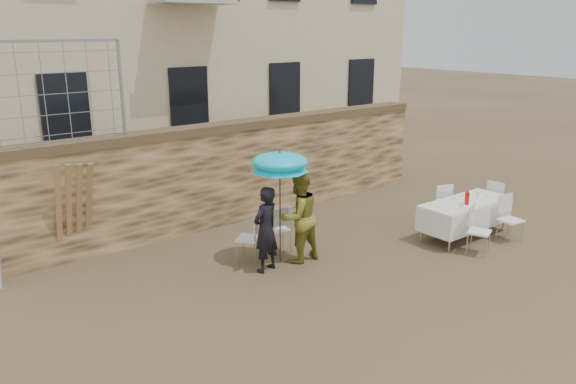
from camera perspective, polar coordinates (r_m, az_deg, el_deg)
ground at (r=8.77m, az=7.00°, el=-12.49°), size 80.00×80.00×0.00m
stone_wall at (r=12.15m, az=-9.69°, el=1.23°), size 13.00×0.50×2.20m
chain_link_fence at (r=10.72m, az=-24.57°, el=8.91°), size 3.20×0.06×1.80m
man_suit at (r=9.96m, az=-2.29°, el=-3.82°), size 0.65×0.51×1.57m
woman_dress at (r=10.36m, az=1.07°, el=-2.50°), size 0.86×0.67×1.74m
umbrella at (r=9.95m, az=-0.83°, el=2.74°), size 1.05×1.05×1.99m
couple_chair_left at (r=10.49m, az=-4.04°, el=-4.57°), size 0.67×0.67×0.96m
couple_chair_right at (r=10.87m, az=-0.98°, el=-3.77°), size 0.56×0.56×0.96m
banquet_table at (r=12.18m, az=17.61°, el=-1.08°), size 2.10×0.85×0.78m
soda_bottle at (r=11.90m, az=17.72°, el=-0.62°), size 0.09×0.09×0.26m
table_chair_front_left at (r=11.40m, az=18.87°, el=-3.72°), size 0.63×0.63×0.96m
table_chair_front_right at (r=12.30m, az=21.70°, el=-2.56°), size 0.54×0.54×0.96m
table_chair_back at (r=12.85m, az=15.11°, el=-1.15°), size 0.63×0.63×0.96m
table_chair_side at (r=13.45m, az=20.58°, el=-0.88°), size 0.50×0.50×0.96m
wood_planks at (r=10.89m, az=-20.75°, el=-1.93°), size 0.70×0.20×2.00m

